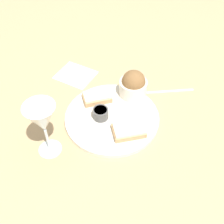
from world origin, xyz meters
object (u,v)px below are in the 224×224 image
object	(u,v)px
wine_glass	(42,120)
fork	(170,91)
sauce_ramekin	(101,113)
cheese_toast_near	(129,130)
napkin	(76,75)
cheese_toast_far	(97,97)
salad_bowl	(133,85)

from	to	relation	value
wine_glass	fork	xyz separation A→B (m)	(-0.46, -0.03, -0.13)
sauce_ramekin	cheese_toast_near	xyz separation A→B (m)	(-0.05, 0.10, -0.01)
sauce_ramekin	wine_glass	world-z (taller)	wine_glass
sauce_ramekin	napkin	bearing A→B (deg)	-94.49
cheese_toast_near	cheese_toast_far	distance (m)	0.18
napkin	sauce_ramekin	bearing A→B (deg)	85.51
salad_bowl	wine_glass	bearing A→B (deg)	12.32
cheese_toast_near	napkin	distance (m)	0.35
salad_bowl	cheese_toast_near	world-z (taller)	salad_bowl
napkin	fork	size ratio (longest dim) A/B	1.08
cheese_toast_near	sauce_ramekin	bearing A→B (deg)	-65.02
cheese_toast_far	fork	world-z (taller)	cheese_toast_far
salad_bowl	sauce_ramekin	world-z (taller)	salad_bowl
sauce_ramekin	fork	distance (m)	0.28
cheese_toast_far	salad_bowl	bearing A→B (deg)	164.70
napkin	cheese_toast_far	bearing A→B (deg)	92.21
cheese_toast_near	napkin	xyz separation A→B (m)	(0.03, -0.34, -0.02)
salad_bowl	fork	bearing A→B (deg)	161.99
cheese_toast_near	napkin	bearing A→B (deg)	-85.62
sauce_ramekin	cheese_toast_near	bearing A→B (deg)	114.98
wine_glass	sauce_ramekin	bearing A→B (deg)	-170.81
sauce_ramekin	salad_bowl	bearing A→B (deg)	-163.85
salad_bowl	cheese_toast_far	size ratio (longest dim) A/B	0.91
wine_glass	fork	world-z (taller)	wine_glass
cheese_toast_far	wine_glass	size ratio (longest dim) A/B	0.56
cheese_toast_near	wine_glass	bearing A→B (deg)	-16.35
salad_bowl	cheese_toast_far	world-z (taller)	salad_bowl
cheese_toast_near	cheese_toast_far	bearing A→B (deg)	-83.52
salad_bowl	wine_glass	distance (m)	0.35
salad_bowl	napkin	distance (m)	0.25
cheese_toast_far	sauce_ramekin	bearing A→B (deg)	71.26
salad_bowl	sauce_ramekin	xyz separation A→B (m)	(0.15, 0.04, -0.02)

